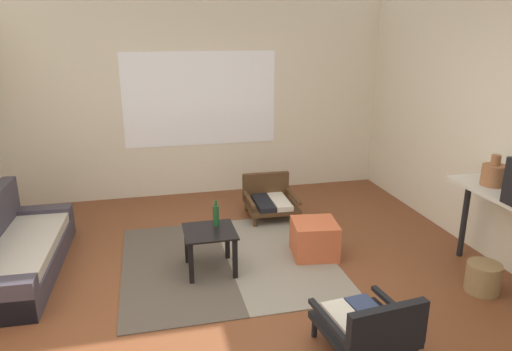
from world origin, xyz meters
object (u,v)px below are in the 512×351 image
clay_vase (494,174)px  wicker_basket (483,278)px  armchair_by_window (270,199)px  couch (13,253)px  glass_bottle (216,215)px  ottoman_orange (314,239)px  armchair_striped_foreground (369,326)px  coffee_table (210,240)px

clay_vase → wicker_basket: (-0.25, -0.36, -0.85)m
armchair_by_window → couch: bearing=-162.2°
armchair_by_window → glass_bottle: bearing=-126.3°
glass_bottle → clay_vase: bearing=-15.5°
glass_bottle → wicker_basket: size_ratio=0.89×
ottoman_orange → glass_bottle: size_ratio=1.68×
armchair_by_window → wicker_basket: 2.62m
couch → ottoman_orange: (2.95, -0.30, -0.04)m
armchair_by_window → ottoman_orange: 1.21m
ottoman_orange → clay_vase: (1.49, -0.66, 0.80)m
couch → armchair_striped_foreground: (2.77, -1.90, 0.03)m
couch → glass_bottle: 1.97m
ottoman_orange → wicker_basket: ottoman_orange is taller
coffee_table → glass_bottle: bearing=52.3°
armchair_striped_foreground → glass_bottle: bearing=117.3°
ottoman_orange → glass_bottle: glass_bottle is taller
armchair_by_window → glass_bottle: glass_bottle is taller
coffee_table → clay_vase: 2.73m
ottoman_orange → wicker_basket: bearing=-39.6°
armchair_striped_foreground → wicker_basket: armchair_striped_foreground is taller
armchair_by_window → armchair_striped_foreground: bearing=-90.3°
coffee_table → armchair_striped_foreground: 1.78m
ottoman_orange → couch: bearing=174.1°
armchair_by_window → glass_bottle: 1.48m
clay_vase → wicker_basket: clay_vase is taller
couch → armchair_by_window: size_ratio=2.84×
coffee_table → ottoman_orange: coffee_table is taller
armchair_striped_foreground → wicker_basket: (1.41, 0.58, -0.12)m
couch → ottoman_orange: bearing=-5.9°
couch → armchair_by_window: (2.78, 0.89, -0.00)m
armchair_striped_foreground → ottoman_orange: 1.61m
coffee_table → armchair_by_window: armchair_by_window is taller
couch → wicker_basket: (4.18, -1.32, -0.09)m
armchair_striped_foreground → clay_vase: clay_vase is taller
coffee_table → armchair_by_window: 1.58m
coffee_table → clay_vase: bearing=-12.8°
wicker_basket → armchair_by_window: bearing=122.1°
couch → armchair_striped_foreground: couch is taller
armchair_by_window → armchair_striped_foreground: 2.79m
couch → wicker_basket: bearing=-17.6°
armchair_by_window → glass_bottle: size_ratio=2.44×
coffee_table → armchair_striped_foreground: armchair_striped_foreground is taller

